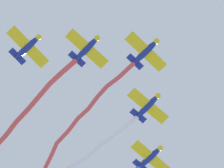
{
  "coord_description": "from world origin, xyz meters",
  "views": [
    {
      "loc": [
        20.28,
        -20.22,
        3.49
      ],
      "look_at": [
        -1.14,
        -6.47,
        73.13
      ],
      "focal_mm": 81.93,
      "sensor_mm": 36.0,
      "label": 1
    }
  ],
  "objects_px": {
    "airplane_left_wing": "(148,106)",
    "airplane_slot": "(150,157)",
    "airplane_trail": "(28,47)",
    "airplane_lead": "(146,52)",
    "airplane_right_wing": "(87,49)"
  },
  "relations": [
    {
      "from": "airplane_left_wing",
      "to": "airplane_right_wing",
      "type": "relative_size",
      "value": 1.0
    },
    {
      "from": "airplane_right_wing",
      "to": "airplane_slot",
      "type": "height_order",
      "value": "airplane_right_wing"
    },
    {
      "from": "airplane_slot",
      "to": "airplane_trail",
      "type": "height_order",
      "value": "airplane_trail"
    },
    {
      "from": "airplane_right_wing",
      "to": "airplane_slot",
      "type": "distance_m",
      "value": 19.49
    },
    {
      "from": "airplane_left_wing",
      "to": "airplane_trail",
      "type": "relative_size",
      "value": 1.0
    },
    {
      "from": "airplane_lead",
      "to": "airplane_right_wing",
      "type": "relative_size",
      "value": 1.0
    },
    {
      "from": "airplane_lead",
      "to": "airplane_trail",
      "type": "xyz_separation_m",
      "value": [
        -8.45,
        -14.45,
        0.0
      ]
    },
    {
      "from": "airplane_trail",
      "to": "airplane_right_wing",
      "type": "bearing_deg",
      "value": 44.16
    },
    {
      "from": "airplane_slot",
      "to": "airplane_lead",
      "type": "bearing_deg",
      "value": -46.62
    },
    {
      "from": "airplane_slot",
      "to": "airplane_trail",
      "type": "distance_m",
      "value": 24.88
    },
    {
      "from": "airplane_left_wing",
      "to": "airplane_lead",
      "type": "bearing_deg",
      "value": -44.78
    },
    {
      "from": "airplane_lead",
      "to": "airplane_left_wing",
      "type": "distance_m",
      "value": 8.36
    },
    {
      "from": "airplane_left_wing",
      "to": "airplane_slot",
      "type": "bearing_deg",
      "value": 135.18
    },
    {
      "from": "airplane_lead",
      "to": "airplane_slot",
      "type": "bearing_deg",
      "value": 132.15
    },
    {
      "from": "airplane_lead",
      "to": "airplane_slot",
      "type": "distance_m",
      "value": 16.74
    }
  ]
}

